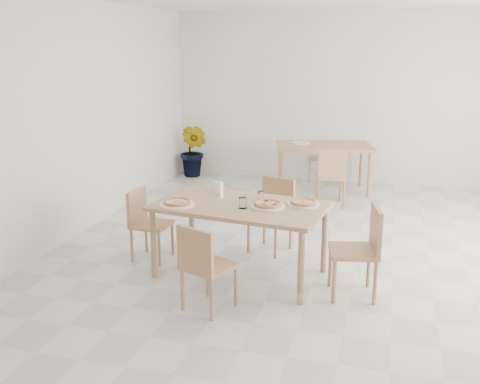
% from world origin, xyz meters
% --- Properties ---
extents(main_table, '(1.78, 1.17, 0.75)m').
position_xyz_m(main_table, '(-0.75, -0.78, 0.68)').
color(main_table, tan).
rests_on(main_table, ground).
extents(chair_south, '(0.51, 0.51, 0.79)m').
position_xyz_m(chair_south, '(-0.85, -1.63, 0.46)').
color(chair_south, tan).
rests_on(chair_south, ground).
extents(chair_north, '(0.51, 0.51, 0.82)m').
position_xyz_m(chair_north, '(-0.58, 0.03, 0.48)').
color(chair_north, tan).
rests_on(chair_north, ground).
extents(chair_west, '(0.40, 0.40, 0.77)m').
position_xyz_m(chair_west, '(-1.86, -0.60, 0.45)').
color(chair_west, tan).
rests_on(chair_west, ground).
extents(chair_east, '(0.50, 0.50, 0.87)m').
position_xyz_m(chair_east, '(0.46, -0.95, 0.50)').
color(chair_east, tan).
rests_on(chair_east, ground).
extents(plate_margherita, '(0.31, 0.31, 0.02)m').
position_xyz_m(plate_margherita, '(-0.14, -0.66, 0.76)').
color(plate_margherita, white).
rests_on(plate_margherita, main_table).
extents(plate_mushroom, '(0.35, 0.35, 0.02)m').
position_xyz_m(plate_mushroom, '(-1.34, -0.98, 0.76)').
color(plate_mushroom, white).
rests_on(plate_mushroom, main_table).
extents(plate_pepperoni, '(0.34, 0.34, 0.02)m').
position_xyz_m(plate_pepperoni, '(-0.47, -0.81, 0.76)').
color(plate_pepperoni, white).
rests_on(plate_pepperoni, main_table).
extents(pizza_margherita, '(0.34, 0.34, 0.03)m').
position_xyz_m(pizza_margherita, '(-0.14, -0.66, 0.78)').
color(pizza_margherita, tan).
rests_on(pizza_margherita, plate_margherita).
extents(pizza_mushroom, '(0.29, 0.29, 0.03)m').
position_xyz_m(pizza_mushroom, '(-1.34, -0.98, 0.78)').
color(pizza_mushroom, tan).
rests_on(pizza_mushroom, plate_mushroom).
extents(pizza_pepperoni, '(0.31, 0.31, 0.03)m').
position_xyz_m(pizza_pepperoni, '(-0.47, -0.81, 0.78)').
color(pizza_pepperoni, tan).
rests_on(pizza_pepperoni, plate_pepperoni).
extents(tumbler_a, '(0.07, 0.07, 0.09)m').
position_xyz_m(tumbler_a, '(-0.59, -0.57, 0.79)').
color(tumbler_a, white).
rests_on(tumbler_a, main_table).
extents(tumbler_b, '(0.08, 0.08, 0.11)m').
position_xyz_m(tumbler_b, '(-0.69, -0.90, 0.80)').
color(tumbler_b, white).
rests_on(tumbler_b, main_table).
extents(napkin_holder, '(0.14, 0.11, 0.14)m').
position_xyz_m(napkin_holder, '(-1.07, -0.51, 0.82)').
color(napkin_holder, silver).
rests_on(napkin_holder, main_table).
extents(fork_a, '(0.06, 0.19, 0.01)m').
position_xyz_m(fork_a, '(-0.19, -1.21, 0.75)').
color(fork_a, silver).
rests_on(fork_a, main_table).
extents(fork_b, '(0.07, 0.17, 0.01)m').
position_xyz_m(fork_b, '(-1.09, -0.43, 0.75)').
color(fork_b, silver).
rests_on(fork_b, main_table).
extents(second_table, '(1.61, 1.15, 0.75)m').
position_xyz_m(second_table, '(-0.35, 2.72, 0.66)').
color(second_table, tan).
rests_on(second_table, ground).
extents(chair_back_s, '(0.49, 0.49, 0.83)m').
position_xyz_m(chair_back_s, '(-0.14, 1.93, 0.48)').
color(chair_back_s, tan).
rests_on(chair_back_s, ground).
extents(chair_back_n, '(0.42, 0.42, 0.77)m').
position_xyz_m(chair_back_n, '(-0.50, 3.52, 0.45)').
color(chair_back_n, tan).
rests_on(chair_back_n, ground).
extents(plate_empty, '(0.27, 0.27, 0.02)m').
position_xyz_m(plate_empty, '(-0.71, 2.75, 0.76)').
color(plate_empty, white).
rests_on(plate_empty, second_table).
extents(potted_plant, '(0.63, 0.58, 0.92)m').
position_xyz_m(potted_plant, '(-2.65, 3.15, 0.46)').
color(potted_plant, '#216F2B').
rests_on(potted_plant, ground).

